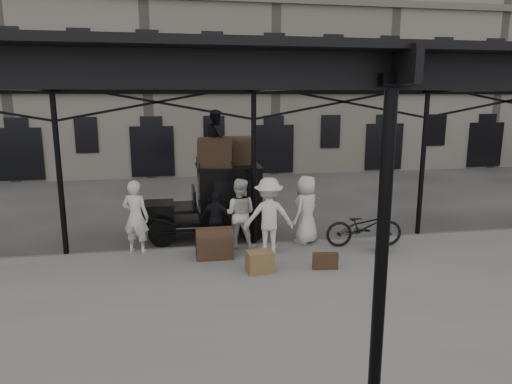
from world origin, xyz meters
TOP-DOWN VIEW (x-y plane):
  - ground at (0.00, 0.00)m, footprint 120.00×120.00m
  - platform at (0.00, -2.00)m, footprint 28.00×8.00m
  - canopy at (0.00, -1.72)m, footprint 22.50×9.00m
  - building_frontage at (0.00, 18.00)m, footprint 64.00×8.00m
  - taxi at (-0.86, 3.31)m, footprint 3.65×1.55m
  - porter_left at (-3.17, 1.80)m, footprint 0.83×0.70m
  - porter_midleft at (-0.45, 1.70)m, footprint 1.10×0.97m
  - porter_centre at (1.45, 1.80)m, footprint 1.10×1.07m
  - porter_official at (-1.05, 1.80)m, footprint 0.99×0.73m
  - porter_right at (0.23, 1.10)m, footprint 1.34×0.82m
  - bicycle at (2.93, 1.21)m, footprint 2.16×0.94m
  - porter_roof at (-0.89, 3.21)m, footprint 0.63×0.80m
  - steamer_trunk_roof_near at (-0.94, 3.06)m, footprint 1.09×0.79m
  - steamer_trunk_roof_far at (-0.19, 3.51)m, footprint 1.00×0.65m
  - steamer_trunk_platform at (-1.20, 1.02)m, footprint 0.92×0.57m
  - wicker_hamper at (-0.24, -0.15)m, footprint 0.64×0.51m
  - suitcase_upright at (3.20, 0.67)m, footprint 0.37×0.61m
  - suitcase_flat at (1.34, -0.25)m, footprint 0.62×0.24m

SIDE VIEW (x-z plane):
  - ground at x=0.00m, z-range 0.00..0.00m
  - platform at x=0.00m, z-range 0.00..0.15m
  - suitcase_flat at x=1.34m, z-range 0.15..0.55m
  - suitcase_upright at x=3.20m, z-range 0.15..0.60m
  - wicker_hamper at x=-0.24m, z-range 0.15..0.65m
  - steamer_trunk_platform at x=-1.20m, z-range 0.15..0.82m
  - bicycle at x=2.93m, z-range 0.15..1.25m
  - porter_official at x=-1.05m, z-range 0.15..1.71m
  - porter_midleft at x=-0.45m, z-range 0.15..2.06m
  - porter_centre at x=1.45m, z-range 0.15..2.06m
  - porter_left at x=-3.17m, z-range 0.15..2.08m
  - porter_right at x=0.23m, z-range 0.15..2.16m
  - taxi at x=-0.86m, z-range 0.11..2.29m
  - steamer_trunk_roof_far at x=-0.19m, z-range 2.18..2.89m
  - steamer_trunk_roof_near at x=-0.94m, z-range 2.18..2.90m
  - porter_roof at x=-0.89m, z-range 2.18..3.83m
  - canopy at x=0.00m, z-range 2.23..6.97m
  - building_frontage at x=0.00m, z-range 0.00..14.00m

